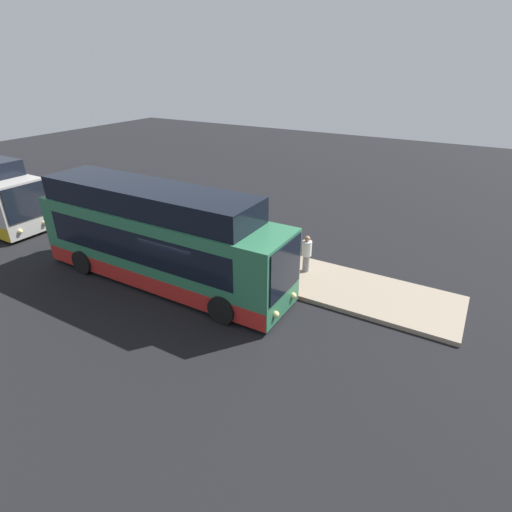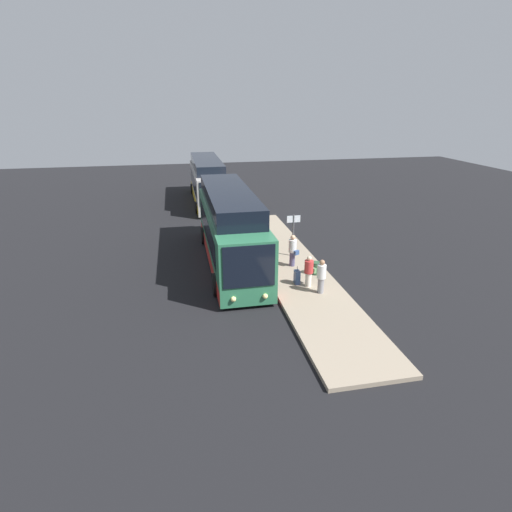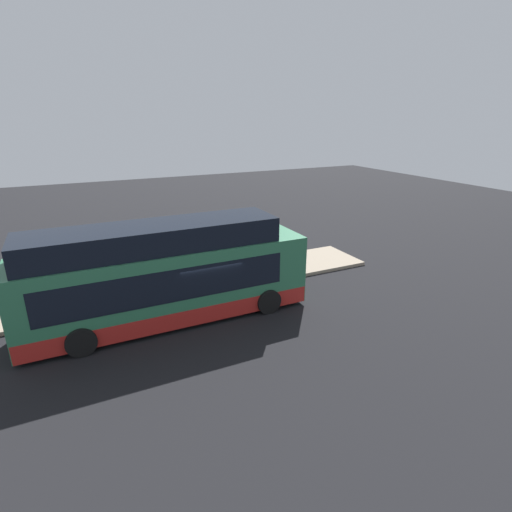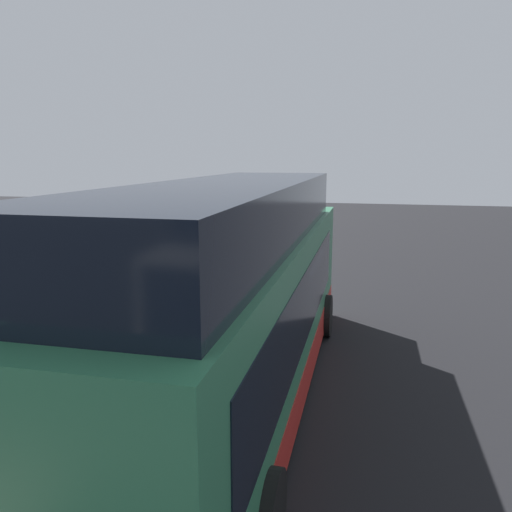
{
  "view_description": "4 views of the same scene",
  "coord_description": "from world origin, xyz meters",
  "px_view_note": "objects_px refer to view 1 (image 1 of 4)",
  "views": [
    {
      "loc": [
        9.44,
        -10.72,
        8.46
      ],
      "look_at": [
        2.77,
        0.74,
        1.93
      ],
      "focal_mm": 28.0,
      "sensor_mm": 36.0,
      "label": 1
    },
    {
      "loc": [
        19.43,
        -2.6,
        8.59
      ],
      "look_at": [
        2.77,
        0.74,
        1.93
      ],
      "focal_mm": 28.0,
      "sensor_mm": 36.0,
      "label": 2
    },
    {
      "loc": [
        -4.68,
        -14.65,
        7.98
      ],
      "look_at": [
        2.77,
        0.74,
        1.93
      ],
      "focal_mm": 28.0,
      "sensor_mm": 36.0,
      "label": 3
    },
    {
      "loc": [
        -9.7,
        -2.11,
        4.49
      ],
      "look_at": [
        2.77,
        0.74,
        1.93
      ],
      "focal_mm": 35.0,
      "sensor_mm": 36.0,
      "label": 4
    }
  ],
  "objects_px": {
    "passenger_boarding": "(235,238)",
    "sign_post": "(214,218)",
    "bus_lead": "(158,241)",
    "suitcase": "(274,265)",
    "trash_bin": "(268,250)",
    "passenger_waiting": "(307,253)",
    "passenger_with_bags": "(287,253)"
  },
  "relations": [
    {
      "from": "passenger_boarding",
      "to": "sign_post",
      "type": "distance_m",
      "value": 1.63
    },
    {
      "from": "bus_lead",
      "to": "suitcase",
      "type": "distance_m",
      "value": 4.94
    },
    {
      "from": "suitcase",
      "to": "trash_bin",
      "type": "bearing_deg",
      "value": 126.45
    },
    {
      "from": "passenger_waiting",
      "to": "sign_post",
      "type": "relative_size",
      "value": 0.68
    },
    {
      "from": "passenger_boarding",
      "to": "passenger_with_bags",
      "type": "distance_m",
      "value": 2.62
    },
    {
      "from": "suitcase",
      "to": "passenger_with_bags",
      "type": "bearing_deg",
      "value": 50.43
    },
    {
      "from": "passenger_with_bags",
      "to": "suitcase",
      "type": "distance_m",
      "value": 0.77
    },
    {
      "from": "passenger_boarding",
      "to": "trash_bin",
      "type": "bearing_deg",
      "value": 95.68
    },
    {
      "from": "bus_lead",
      "to": "trash_bin",
      "type": "distance_m",
      "value": 5.15
    },
    {
      "from": "bus_lead",
      "to": "passenger_boarding",
      "type": "height_order",
      "value": "bus_lead"
    },
    {
      "from": "bus_lead",
      "to": "suitcase",
      "type": "height_order",
      "value": "bus_lead"
    },
    {
      "from": "suitcase",
      "to": "passenger_boarding",
      "type": "bearing_deg",
      "value": 169.51
    },
    {
      "from": "passenger_waiting",
      "to": "sign_post",
      "type": "height_order",
      "value": "sign_post"
    },
    {
      "from": "passenger_with_bags",
      "to": "passenger_boarding",
      "type": "bearing_deg",
      "value": 157.28
    },
    {
      "from": "passenger_with_bags",
      "to": "suitcase",
      "type": "height_order",
      "value": "passenger_with_bags"
    },
    {
      "from": "suitcase",
      "to": "sign_post",
      "type": "bearing_deg",
      "value": 167.07
    },
    {
      "from": "bus_lead",
      "to": "suitcase",
      "type": "bearing_deg",
      "value": 34.73
    },
    {
      "from": "suitcase",
      "to": "trash_bin",
      "type": "xyz_separation_m",
      "value": [
        -0.94,
        1.28,
        -0.02
      ]
    },
    {
      "from": "suitcase",
      "to": "trash_bin",
      "type": "relative_size",
      "value": 1.42
    },
    {
      "from": "passenger_with_bags",
      "to": "trash_bin",
      "type": "xyz_separation_m",
      "value": [
        -1.33,
        0.82,
        -0.5
      ]
    },
    {
      "from": "bus_lead",
      "to": "suitcase",
      "type": "xyz_separation_m",
      "value": [
        3.91,
        2.71,
        -1.31
      ]
    },
    {
      "from": "passenger_waiting",
      "to": "passenger_with_bags",
      "type": "bearing_deg",
      "value": 50.52
    },
    {
      "from": "bus_lead",
      "to": "passenger_waiting",
      "type": "height_order",
      "value": "bus_lead"
    },
    {
      "from": "sign_post",
      "to": "trash_bin",
      "type": "xyz_separation_m",
      "value": [
        2.75,
        0.43,
        -1.21
      ]
    },
    {
      "from": "bus_lead",
      "to": "passenger_waiting",
      "type": "xyz_separation_m",
      "value": [
        5.08,
        3.51,
        -0.78
      ]
    },
    {
      "from": "passenger_with_bags",
      "to": "trash_bin",
      "type": "height_order",
      "value": "passenger_with_bags"
    },
    {
      "from": "suitcase",
      "to": "sign_post",
      "type": "height_order",
      "value": "sign_post"
    },
    {
      "from": "passenger_boarding",
      "to": "passenger_waiting",
      "type": "bearing_deg",
      "value": 68.26
    },
    {
      "from": "sign_post",
      "to": "trash_bin",
      "type": "relative_size",
      "value": 3.75
    },
    {
      "from": "passenger_boarding",
      "to": "bus_lead",
      "type": "bearing_deg",
      "value": -56.37
    },
    {
      "from": "passenger_waiting",
      "to": "sign_post",
      "type": "xyz_separation_m",
      "value": [
        -4.86,
        0.05,
        0.66
      ]
    },
    {
      "from": "passenger_waiting",
      "to": "passenger_with_bags",
      "type": "distance_m",
      "value": 0.85
    }
  ]
}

